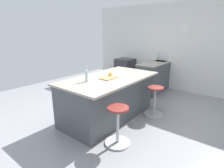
# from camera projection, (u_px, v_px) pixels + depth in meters

# --- Properties ---
(ground_plane) EXTENTS (7.67, 7.67, 0.00)m
(ground_plane) POSITION_uv_depth(u_px,v_px,m) (110.00, 117.00, 4.03)
(ground_plane) COLOR gray
(interior_partition_left) EXTENTS (0.15, 5.47, 2.74)m
(interior_partition_left) POSITION_uv_depth(u_px,v_px,m) (166.00, 47.00, 5.87)
(interior_partition_left) COLOR silver
(interior_partition_left) RESTS_ON ground_plane
(sink_cabinet) EXTENTS (1.90, 0.60, 1.20)m
(sink_cabinet) POSITION_uv_depth(u_px,v_px,m) (158.00, 75.00, 5.91)
(sink_cabinet) COLOR #4C5156
(sink_cabinet) RESTS_ON ground_plane
(oven_range) EXTENTS (0.60, 0.61, 0.89)m
(oven_range) POSITION_uv_depth(u_px,v_px,m) (125.00, 71.00, 6.68)
(oven_range) COLOR #38383D
(oven_range) RESTS_ON ground_plane
(kitchen_island) EXTENTS (2.21, 1.19, 0.92)m
(kitchen_island) POSITION_uv_depth(u_px,v_px,m) (109.00, 97.00, 3.94)
(kitchen_island) COLOR #4C5156
(kitchen_island) RESTS_ON ground_plane
(stool_by_window) EXTENTS (0.44, 0.44, 0.68)m
(stool_by_window) POSITION_uv_depth(u_px,v_px,m) (154.00, 102.00, 4.05)
(stool_by_window) COLOR #B7B7BC
(stool_by_window) RESTS_ON ground_plane
(stool_middle) EXTENTS (0.44, 0.44, 0.68)m
(stool_middle) POSITION_uv_depth(u_px,v_px,m) (118.00, 127.00, 3.00)
(stool_middle) COLOR #B7B7BC
(stool_middle) RESTS_ON ground_plane
(cutting_board) EXTENTS (0.36, 0.24, 0.02)m
(cutting_board) POSITION_uv_depth(u_px,v_px,m) (109.00, 78.00, 3.70)
(cutting_board) COLOR tan
(cutting_board) RESTS_ON kitchen_island
(apple_yellow) EXTENTS (0.08, 0.08, 0.08)m
(apple_yellow) POSITION_uv_depth(u_px,v_px,m) (110.00, 74.00, 3.83)
(apple_yellow) COLOR gold
(apple_yellow) RESTS_ON cutting_board
(water_bottle) EXTENTS (0.06, 0.06, 0.31)m
(water_bottle) POSITION_uv_depth(u_px,v_px,m) (87.00, 75.00, 3.42)
(water_bottle) COLOR silver
(water_bottle) RESTS_ON kitchen_island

